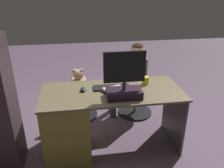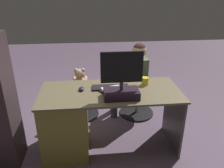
% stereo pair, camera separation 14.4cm
% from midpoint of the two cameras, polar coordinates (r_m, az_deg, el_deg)
% --- Properties ---
extents(ground_plane, '(10.00, 10.00, 0.00)m').
position_cam_midpoint_polar(ground_plane, '(3.22, 0.40, -11.40)').
color(ground_plane, '#624F62').
extents(desk, '(1.57, 0.69, 0.76)m').
position_cam_midpoint_polar(desk, '(2.71, -7.90, -8.93)').
color(desk, brown).
rests_on(desk, ground_plane).
extents(monitor, '(0.43, 0.21, 0.50)m').
position_cam_midpoint_polar(monitor, '(2.35, 4.13, -0.17)').
color(monitor, black).
rests_on(monitor, desk).
extents(keyboard, '(0.42, 0.14, 0.02)m').
position_cam_midpoint_polar(keyboard, '(2.61, 1.17, -0.83)').
color(keyboard, black).
rests_on(keyboard, desk).
extents(computer_mouse, '(0.06, 0.10, 0.04)m').
position_cam_midpoint_polar(computer_mouse, '(2.57, -6.04, -1.20)').
color(computer_mouse, '#241E32').
rests_on(computer_mouse, desk).
extents(cup, '(0.08, 0.08, 0.09)m').
position_cam_midpoint_polar(cup, '(2.73, 9.76, 0.72)').
color(cup, yellow).
rests_on(cup, desk).
extents(tv_remote, '(0.12, 0.15, 0.02)m').
position_cam_midpoint_polar(tv_remote, '(2.54, -1.28, -1.60)').
color(tv_remote, black).
rests_on(tv_remote, desk).
extents(notebook_binder, '(0.30, 0.35, 0.02)m').
position_cam_midpoint_polar(notebook_binder, '(2.49, 2.34, -2.09)').
color(notebook_binder, silver).
rests_on(notebook_binder, desk).
extents(office_chair_teddy, '(0.51, 0.51, 0.45)m').
position_cam_midpoint_polar(office_chair_teddy, '(3.45, -6.52, -4.05)').
color(office_chair_teddy, black).
rests_on(office_chair_teddy, ground_plane).
extents(teddy_bear, '(0.21, 0.21, 0.31)m').
position_cam_midpoint_polar(teddy_bear, '(3.31, -6.79, 1.27)').
color(teddy_bear, '#D8AB85').
rests_on(teddy_bear, office_chair_teddy).
extents(visitor_chair, '(0.52, 0.52, 0.45)m').
position_cam_midpoint_polar(visitor_chair, '(3.49, 7.42, -3.77)').
color(visitor_chair, black).
rests_on(visitor_chair, ground_plane).
extents(person, '(0.51, 0.49, 1.11)m').
position_cam_midpoint_polar(person, '(3.31, 6.44, 2.57)').
color(person, '#59704B').
rests_on(person, ground_plane).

